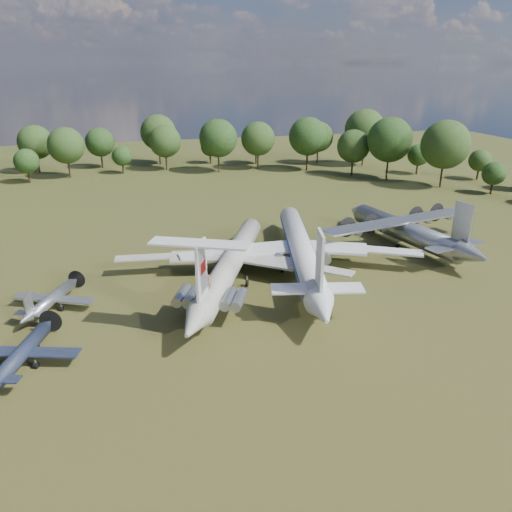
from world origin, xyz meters
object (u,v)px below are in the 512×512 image
object	(u,v)px
tu104_jet	(301,254)
il62_airliner	(231,266)
small_prop_northwest	(52,301)
an12_transport	(405,234)
person_on_il62	(209,282)
small_prop_west	(22,356)

from	to	relation	value
tu104_jet	il62_airliner	bearing A→B (deg)	-159.80
small_prop_northwest	an12_transport	bearing A→B (deg)	34.12
person_on_il62	an12_transport	bearing A→B (deg)	-134.88
tu104_jet	person_on_il62	world-z (taller)	person_on_il62
an12_transport	small_prop_west	distance (m)	62.64
small_prop_northwest	il62_airliner	bearing A→B (deg)	31.43
small_prop_northwest	person_on_il62	bearing A→B (deg)	0.56
il62_airliner	person_on_il62	world-z (taller)	person_on_il62
il62_airliner	tu104_jet	distance (m)	11.36
small_prop_west	small_prop_northwest	world-z (taller)	small_prop_west
tu104_jet	an12_transport	world-z (taller)	tu104_jet
person_on_il62	il62_airliner	bearing A→B (deg)	-95.24
tu104_jet	small_prop_northwest	distance (m)	35.99
small_prop_west	person_on_il62	world-z (taller)	person_on_il62
il62_airliner	person_on_il62	distance (m)	13.00
small_prop_west	il62_airliner	bearing A→B (deg)	49.32
tu104_jet	small_prop_northwest	size ratio (longest dim) A/B	3.38
il62_airliner	small_prop_west	world-z (taller)	il62_airliner
il62_airliner	tu104_jet	xyz separation A→B (m)	(11.26, 1.47, 0.23)
small_prop_northwest	person_on_il62	world-z (taller)	person_on_il62
tu104_jet	small_prop_northwest	bearing A→B (deg)	-160.02
tu104_jet	person_on_il62	size ratio (longest dim) A/B	29.06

